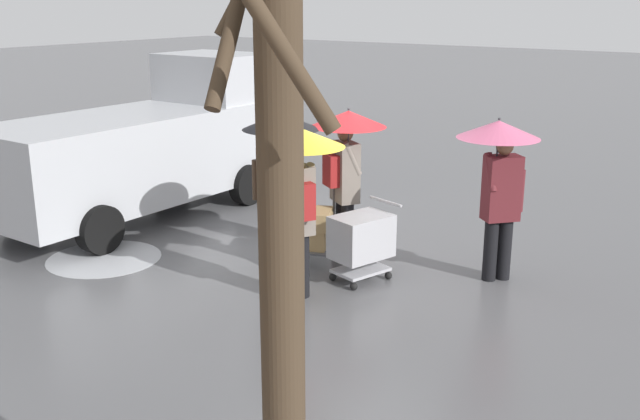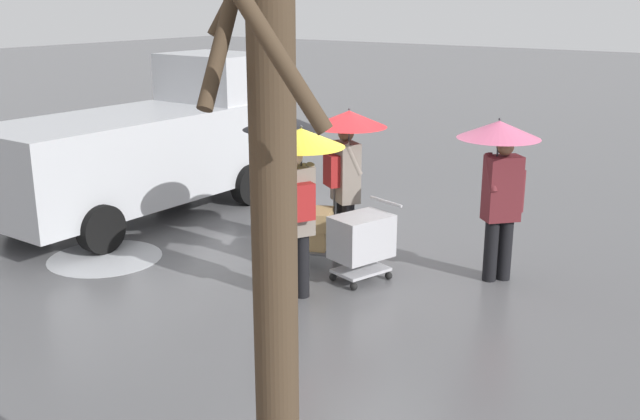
% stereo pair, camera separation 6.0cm
% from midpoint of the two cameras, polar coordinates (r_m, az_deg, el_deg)
% --- Properties ---
extents(ground_plane, '(90.00, 90.00, 0.00)m').
position_cam_midpoint_polar(ground_plane, '(10.16, 1.37, -4.43)').
color(ground_plane, '#5B5B5E').
extents(slush_patch_near_cluster, '(1.60, 1.60, 0.01)m').
position_cam_midpoint_polar(slush_patch_near_cluster, '(10.92, -16.55, -3.61)').
color(slush_patch_near_cluster, '#ADAFB5').
rests_on(slush_patch_near_cluster, ground).
extents(cargo_van_parked_right, '(2.24, 5.36, 2.60)m').
position_cam_midpoint_polar(cargo_van_parked_right, '(12.75, -13.26, 4.92)').
color(cargo_van_parked_right, '#B7BABF').
rests_on(cargo_van_parked_right, ground).
extents(shopping_cart_vendor, '(0.76, 0.94, 1.02)m').
position_cam_midpoint_polar(shopping_cart_vendor, '(9.53, 3.05, -2.25)').
color(shopping_cart_vendor, '#B2B2B7').
rests_on(shopping_cart_vendor, ground).
extents(hand_dolly_boxes, '(0.73, 0.84, 1.32)m').
position_cam_midpoint_polar(hand_dolly_boxes, '(10.20, -0.64, -1.47)').
color(hand_dolly_boxes, '#515156').
rests_on(hand_dolly_boxes, ground).
extents(pedestrian_pink_side, '(1.04, 1.04, 2.15)m').
position_cam_midpoint_polar(pedestrian_pink_side, '(10.11, 1.87, 4.72)').
color(pedestrian_pink_side, black).
rests_on(pedestrian_pink_side, ground).
extents(pedestrian_black_side, '(1.04, 1.04, 2.15)m').
position_cam_midpoint_polar(pedestrian_black_side, '(9.54, 13.57, 3.58)').
color(pedestrian_black_side, black).
rests_on(pedestrian_black_side, ground).
extents(pedestrian_white_side, '(1.04, 1.04, 2.15)m').
position_cam_midpoint_polar(pedestrian_white_side, '(8.69, -1.89, 2.81)').
color(pedestrian_white_side, black).
rests_on(pedestrian_white_side, ground).
extents(pedestrian_far_side, '(1.04, 1.04, 2.15)m').
position_cam_midpoint_polar(pedestrian_far_side, '(9.87, -3.47, 4.43)').
color(pedestrian_far_side, black).
rests_on(pedestrian_far_side, ground).
extents(bare_tree_near, '(0.82, 0.90, 4.61)m').
position_cam_midpoint_polar(bare_tree_near, '(3.86, -3.47, -4.54)').
color(bare_tree_near, '#423323').
rests_on(bare_tree_near, ground).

